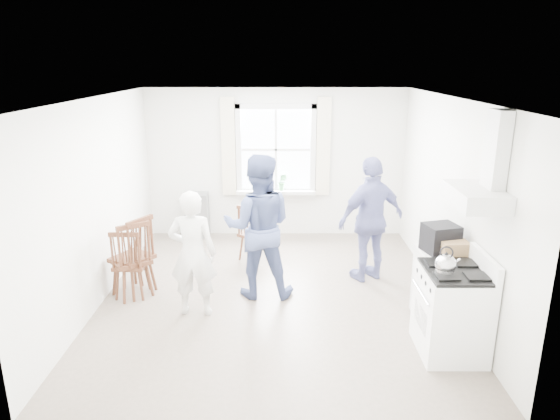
# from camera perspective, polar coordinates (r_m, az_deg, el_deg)

# --- Properties ---
(room_shell) EXTENTS (4.62, 5.12, 2.64)m
(room_shell) POSITION_cam_1_polar(r_m,az_deg,el_deg) (6.36, -0.71, 0.90)
(room_shell) COLOR #796B5D
(room_shell) RESTS_ON ground
(window_assembly) EXTENTS (1.88, 0.24, 1.70)m
(window_assembly) POSITION_cam_1_polar(r_m,az_deg,el_deg) (8.71, -0.47, 6.32)
(window_assembly) COLOR white
(window_assembly) RESTS_ON room_shell
(range_hood) EXTENTS (0.45, 0.76, 0.94)m
(range_hood) POSITION_cam_1_polar(r_m,az_deg,el_deg) (5.28, 22.16, 3.11)
(range_hood) COLOR silver
(range_hood) RESTS_ON room_shell
(shelf_unit) EXTENTS (0.40, 0.30, 0.80)m
(shelf_unit) POSITION_cam_1_polar(r_m,az_deg,el_deg) (8.97, -9.44, -0.59)
(shelf_unit) COLOR gray
(shelf_unit) RESTS_ON ground
(gas_stove) EXTENTS (0.68, 0.76, 1.12)m
(gas_stove) POSITION_cam_1_polar(r_m,az_deg,el_deg) (5.70, 19.06, -10.82)
(gas_stove) COLOR white
(gas_stove) RESTS_ON ground
(kettle) EXTENTS (0.21, 0.21, 0.30)m
(kettle) POSITION_cam_1_polar(r_m,az_deg,el_deg) (5.35, 18.39, -5.95)
(kettle) COLOR silver
(kettle) RESTS_ON gas_stove
(low_cabinet) EXTENTS (0.50, 0.55, 0.90)m
(low_cabinet) POSITION_cam_1_polar(r_m,az_deg,el_deg) (6.33, 17.65, -8.19)
(low_cabinet) COLOR silver
(low_cabinet) RESTS_ON ground
(stereo_stack) EXTENTS (0.44, 0.41, 0.33)m
(stereo_stack) POSITION_cam_1_polar(r_m,az_deg,el_deg) (6.06, 17.87, -3.07)
(stereo_stack) COLOR black
(stereo_stack) RESTS_ON low_cabinet
(cardboard_box) EXTENTS (0.31, 0.23, 0.19)m
(cardboard_box) POSITION_cam_1_polar(r_m,az_deg,el_deg) (5.95, 19.29, -4.29)
(cardboard_box) COLOR olive
(cardboard_box) RESTS_ON low_cabinet
(windsor_chair_a) EXTENTS (0.62, 0.62, 1.07)m
(windsor_chair_a) POSITION_cam_1_polar(r_m,az_deg,el_deg) (6.76, -16.46, -4.62)
(windsor_chair_a) COLOR #482617
(windsor_chair_a) RESTS_ON ground
(windsor_chair_b) EXTENTS (0.41, 0.41, 0.96)m
(windsor_chair_b) POSITION_cam_1_polar(r_m,az_deg,el_deg) (6.80, -17.02, -5.17)
(windsor_chair_b) COLOR #482617
(windsor_chair_b) RESTS_ON ground
(windsor_chair_c) EXTENTS (0.62, 0.63, 1.10)m
(windsor_chair_c) POSITION_cam_1_polar(r_m,az_deg,el_deg) (6.83, -15.98, -4.17)
(windsor_chair_c) COLOR #482617
(windsor_chair_c) RESTS_ON ground
(person_left) EXTENTS (0.59, 0.59, 1.58)m
(person_left) POSITION_cam_1_polar(r_m,az_deg,el_deg) (6.14, -9.95, -4.94)
(person_left) COLOR white
(person_left) RESTS_ON ground
(person_mid) EXTENTS (0.94, 0.94, 1.91)m
(person_mid) POSITION_cam_1_polar(r_m,az_deg,el_deg) (6.50, -2.47, -1.92)
(person_mid) COLOR #465483
(person_mid) RESTS_ON ground
(person_right) EXTENTS (1.40, 1.40, 1.79)m
(person_right) POSITION_cam_1_polar(r_m,az_deg,el_deg) (7.11, 10.38, -1.08)
(person_right) COLOR navy
(person_right) RESTS_ON ground
(potted_plant) EXTENTS (0.19, 0.19, 0.30)m
(potted_plant) POSITION_cam_1_polar(r_m,az_deg,el_deg) (8.72, 0.26, 3.22)
(potted_plant) COLOR #2F6B37
(potted_plant) RESTS_ON window_assembly
(windsor_chair_d) EXTENTS (0.53, 0.53, 0.91)m
(windsor_chair_d) POSITION_cam_1_polar(r_m,az_deg,el_deg) (7.73, -3.48, -2.00)
(windsor_chair_d) COLOR #482617
(windsor_chair_d) RESTS_ON ground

